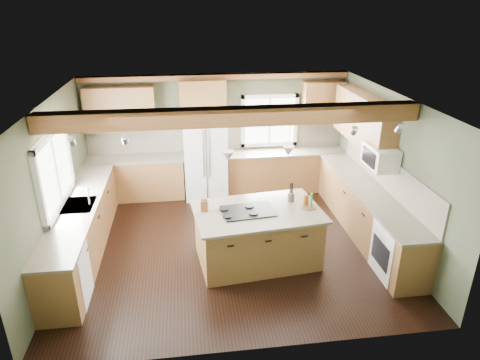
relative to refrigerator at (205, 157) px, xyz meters
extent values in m
plane|color=black|center=(0.30, -2.12, -0.90)|extent=(5.60, 5.60, 0.00)
plane|color=silver|center=(0.30, -2.12, 1.70)|extent=(5.60, 5.60, 0.00)
plane|color=#404732|center=(0.30, 0.38, 0.40)|extent=(5.60, 0.00, 5.60)
plane|color=#404732|center=(-2.50, -2.12, 0.40)|extent=(0.00, 5.00, 5.00)
plane|color=#404732|center=(3.10, -2.12, 0.40)|extent=(0.00, 5.00, 5.00)
cube|color=#553218|center=(0.30, -2.66, 1.57)|extent=(5.55, 0.26, 0.26)
cube|color=#553218|center=(0.30, 0.28, 1.64)|extent=(5.55, 0.20, 0.10)
cube|color=brown|center=(0.30, 0.36, 0.31)|extent=(5.58, 0.03, 0.58)
cube|color=brown|center=(3.08, -2.07, 0.31)|extent=(0.03, 3.70, 0.58)
cube|color=brown|center=(-1.49, 0.08, -0.46)|extent=(2.02, 0.60, 0.88)
cube|color=#4D4438|center=(-1.49, 0.08, 0.00)|extent=(2.06, 0.64, 0.04)
cube|color=brown|center=(1.79, 0.08, -0.46)|extent=(2.62, 0.60, 0.88)
cube|color=#4D4438|center=(1.79, 0.08, 0.00)|extent=(2.66, 0.64, 0.04)
cube|color=brown|center=(-2.20, -2.07, -0.46)|extent=(0.60, 3.70, 0.88)
cube|color=#4D4438|center=(-2.20, -2.07, 0.00)|extent=(0.64, 3.74, 0.04)
cube|color=brown|center=(2.80, -2.07, -0.46)|extent=(0.60, 3.70, 0.88)
cube|color=#4D4438|center=(2.80, -2.07, 0.00)|extent=(0.64, 3.74, 0.04)
cube|color=brown|center=(-1.69, 0.21, 1.05)|extent=(1.40, 0.35, 0.90)
cube|color=brown|center=(0.00, 0.21, 1.25)|extent=(0.96, 0.35, 0.70)
cube|color=brown|center=(2.92, -1.22, 1.05)|extent=(0.35, 2.20, 0.90)
cube|color=brown|center=(2.60, 0.21, 1.05)|extent=(0.90, 0.35, 0.90)
cube|color=white|center=(-2.48, -2.07, 0.65)|extent=(0.04, 1.60, 1.05)
cube|color=white|center=(1.45, 0.36, 0.65)|extent=(1.10, 0.04, 1.00)
cube|color=#262628|center=(-2.20, -2.07, 0.01)|extent=(0.50, 0.65, 0.03)
cylinder|color=#B2B2B7|center=(-2.02, -2.07, 0.15)|extent=(0.02, 0.02, 0.28)
cube|color=white|center=(-2.19, -3.37, -0.47)|extent=(0.60, 0.60, 0.84)
cube|color=white|center=(2.79, -3.37, -0.47)|extent=(0.60, 0.72, 0.84)
cube|color=white|center=(2.88, -2.17, 0.65)|extent=(0.40, 0.70, 0.38)
cone|color=#B2B2B7|center=(0.22, -2.71, 0.98)|extent=(0.18, 0.18, 0.16)
cone|color=#B2B2B7|center=(1.16, -2.60, 0.98)|extent=(0.18, 0.18, 0.16)
cube|color=white|center=(0.00, 0.00, 0.00)|extent=(0.90, 0.74, 1.80)
cube|color=brown|center=(0.69, -2.66, -0.46)|extent=(2.01, 1.36, 0.88)
cube|color=#4D4438|center=(0.69, -2.66, 0.00)|extent=(2.14, 1.49, 0.04)
cube|color=black|center=(0.53, -2.67, 0.03)|extent=(0.87, 0.63, 0.02)
cube|color=brown|center=(-0.16, -2.57, 0.11)|extent=(0.12, 0.10, 0.18)
cylinder|color=#473E39|center=(1.29, -2.39, 0.09)|extent=(0.12, 0.12, 0.15)
camera|label=1|loc=(-0.39, -8.64, 3.16)|focal=32.00mm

